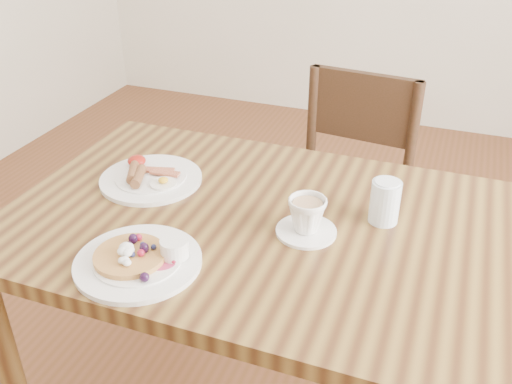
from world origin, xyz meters
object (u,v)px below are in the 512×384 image
Objects in this scene: breakfast_plate at (149,177)px; teacup_saucer at (307,218)px; pancake_plate at (140,259)px; dining_table at (256,251)px; water_glass at (385,202)px; chair_far at (344,192)px.

breakfast_plate is 1.93× the size of teacup_saucer.
pancake_plate is at bearing -63.19° from breakfast_plate.
dining_table is 4.44× the size of pancake_plate.
water_glass reaches higher than teacup_saucer.
teacup_saucer is (0.46, -0.09, 0.03)m from breakfast_plate.
pancake_plate is 0.36m from breakfast_plate.
water_glass is at bearing 2.20° from breakfast_plate.
chair_far reaches higher than water_glass.
pancake_plate is at bearing 80.02° from chair_far.
teacup_saucer is (0.13, -0.02, 0.14)m from dining_table.
chair_far is at bearing 53.46° from breakfast_plate.
pancake_plate is 0.57m from water_glass.
water_glass is at bearing 17.67° from dining_table.
breakfast_plate is 0.62m from water_glass.
teacup_saucer reaches higher than breakfast_plate.
breakfast_plate is (-0.16, 0.33, -0.00)m from pancake_plate.
dining_table is at bearing 170.87° from teacup_saucer.
chair_far is 3.26× the size of breakfast_plate.
teacup_saucer is at bearing -10.93° from breakfast_plate.
pancake_plate reaches higher than breakfast_plate.
chair_far is 0.75m from breakfast_plate.
water_glass is at bearing 37.69° from pancake_plate.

